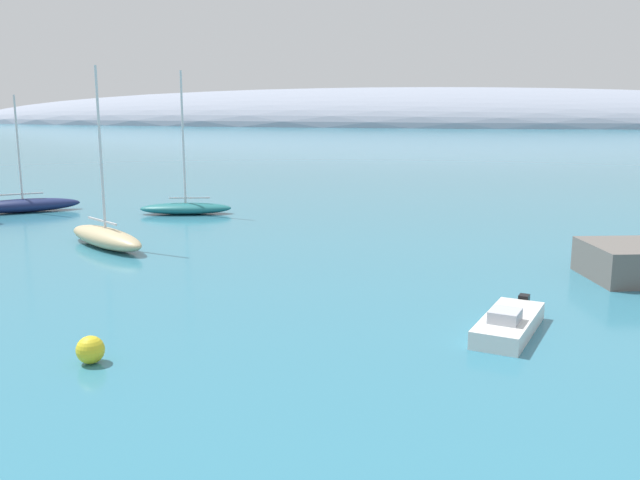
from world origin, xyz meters
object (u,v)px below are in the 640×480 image
Objects in this scene: mooring_buoy_yellow at (90,350)px; sailboat_sand_mid_mooring at (106,237)px; sailboat_navy_near_shore at (23,205)px; motorboat_white_foreground at (509,323)px; sailboat_teal_outer_mooring at (186,207)px.

sailboat_sand_mid_mooring is at bearing 115.51° from mooring_buoy_yellow.
motorboat_white_foreground is at bearing -69.43° from sailboat_navy_near_shore.
sailboat_sand_mid_mooring is at bearing -77.45° from sailboat_navy_near_shore.
motorboat_white_foreground is (20.15, -22.47, -0.16)m from sailboat_teal_outer_mooring.
sailboat_navy_near_shore reaches higher than mooring_buoy_yellow.
mooring_buoy_yellow is at bearing -50.84° from motorboat_white_foreground.
sailboat_navy_near_shore is 32.56m from mooring_buoy_yellow.
sailboat_sand_mid_mooring is 17.64m from mooring_buoy_yellow.
motorboat_white_foreground is (20.30, -10.87, -0.25)m from sailboat_sand_mid_mooring.
motorboat_white_foreground is at bearing 21.68° from mooring_buoy_yellow.
sailboat_sand_mid_mooring is (11.65, -10.34, 0.06)m from sailboat_navy_near_shore.
sailboat_teal_outer_mooring is at bearing -29.76° from sailboat_navy_near_shore.
sailboat_teal_outer_mooring is 11.53× the size of mooring_buoy_yellow.
sailboat_navy_near_shore is 0.84× the size of sailboat_teal_outer_mooring.
sailboat_navy_near_shore is 0.86× the size of sailboat_sand_mid_mooring.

